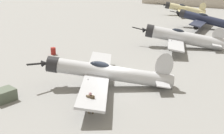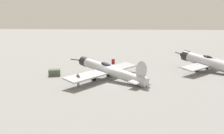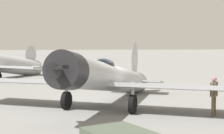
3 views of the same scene
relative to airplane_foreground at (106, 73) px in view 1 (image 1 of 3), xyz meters
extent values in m
plane|color=gray|center=(0.27, 0.47, -1.30)|extent=(400.00, 400.00, 0.00)
cylinder|color=#B7BABF|center=(0.27, 0.47, -0.04)|extent=(6.25, 9.62, 2.71)
cylinder|color=#232326|center=(-2.20, -3.83, 0.68)|extent=(1.70, 1.60, 1.45)
cone|color=#232326|center=(-2.53, -4.39, 0.78)|extent=(0.79, 0.82, 0.63)
cube|color=black|center=(-2.60, -4.52, 0.78)|extent=(0.65, 2.83, 0.43)
ellipsoid|color=black|center=(-0.24, -0.43, 0.63)|extent=(1.55, 1.92, 0.92)
cube|color=#ADAFB5|center=(-0.35, -0.60, -0.20)|extent=(12.06, 8.10, 0.47)
ellipsoid|color=#B7BABF|center=(2.43, 4.23, 0.65)|extent=(1.00, 1.62, 2.36)
cube|color=#ADAFB5|center=(2.33, 4.05, -0.58)|extent=(3.50, 2.65, 0.26)
cylinder|color=#999BA0|center=(0.66, -1.90, -0.45)|extent=(0.14, 0.14, 0.92)
cylinder|color=black|center=(0.66, -1.90, -0.90)|extent=(0.57, 0.79, 0.80)
cylinder|color=#999BA0|center=(-1.97, -0.38, -0.45)|extent=(0.14, 0.14, 0.92)
cylinder|color=black|center=(-1.97, -0.38, -0.90)|extent=(0.57, 0.79, 0.80)
cylinder|color=black|center=(2.74, 4.76, -1.16)|extent=(0.23, 0.29, 0.28)
cylinder|color=#B7BABF|center=(-6.63, 14.90, 0.02)|extent=(7.46, 8.34, 3.00)
cylinder|color=#232326|center=(-9.60, 11.44, 0.73)|extent=(2.02, 1.96, 1.80)
cone|color=#232326|center=(-10.03, 10.94, 0.83)|extent=(0.96, 0.95, 0.78)
cube|color=black|center=(-10.12, 10.83, 0.83)|extent=(2.69, 2.04, 0.59)
ellipsoid|color=black|center=(-7.25, 14.18, 0.83)|extent=(1.74, 1.85, 0.93)
cube|color=#ADAFB5|center=(-7.38, 14.03, -0.23)|extent=(9.91, 8.87, 0.46)
ellipsoid|color=#B7BABF|center=(-4.03, 17.94, 0.61)|extent=(1.23, 1.41, 2.01)
cube|color=#ADAFB5|center=(-4.16, 17.79, -0.48)|extent=(3.30, 3.05, 0.27)
cylinder|color=#999BA0|center=(-6.48, 12.51, -0.44)|extent=(0.14, 0.14, 0.92)
cylinder|color=black|center=(-6.48, 12.51, -0.90)|extent=(0.67, 0.74, 0.80)
cylinder|color=#999BA0|center=(-9.02, 14.69, -0.44)|extent=(0.14, 0.14, 0.92)
cylinder|color=black|center=(-9.02, 14.69, -0.90)|extent=(0.67, 0.74, 0.80)
cylinder|color=black|center=(-3.66, 18.37, -1.16)|extent=(0.26, 0.28, 0.28)
cylinder|color=#1E2338|center=(-14.46, 27.40, 0.21)|extent=(8.76, 6.51, 3.05)
cylinder|color=#232326|center=(-18.25, 24.85, 1.03)|extent=(1.79, 1.88, 1.63)
cone|color=#232326|center=(-18.79, 24.49, 1.15)|extent=(0.89, 0.88, 0.71)
cube|color=black|center=(-18.91, 24.41, 1.15)|extent=(2.09, 2.36, 0.62)
ellipsoid|color=black|center=(-15.25, 26.86, 0.97)|extent=(1.91, 1.63, 0.97)
cube|color=#282D42|center=(-15.41, 26.76, 0.04)|extent=(7.93, 10.56, 0.51)
cylinder|color=#999BA0|center=(-14.99, 25.12, -0.31)|extent=(0.14, 0.14, 1.18)
cylinder|color=black|center=(-14.99, 25.12, -0.90)|extent=(0.78, 0.61, 0.80)
cylinder|color=#999BA0|center=(-16.77, 27.76, -0.31)|extent=(0.14, 0.14, 1.18)
cylinder|color=black|center=(-16.77, 27.76, -0.90)|extent=(0.78, 0.61, 0.80)
cylinder|color=beige|center=(-28.65, 35.31, 0.09)|extent=(6.47, 7.94, 3.05)
cylinder|color=#232326|center=(-31.16, 31.97, 0.89)|extent=(1.93, 1.86, 1.67)
cone|color=#232326|center=(-31.56, 31.45, 1.02)|extent=(0.91, 0.91, 0.73)
cube|color=black|center=(-31.65, 31.33, 1.02)|extent=(2.52, 2.33, 0.72)
ellipsoid|color=black|center=(-29.17, 34.61, 0.86)|extent=(1.69, 1.89, 0.99)
cube|color=#C6BC89|center=(-29.28, 34.47, -0.10)|extent=(9.54, 7.78, 0.50)
ellipsoid|color=beige|center=(-26.43, 38.24, 0.64)|extent=(1.21, 1.54, 2.21)
cube|color=#C6BC89|center=(-26.55, 38.08, -0.52)|extent=(3.38, 2.93, 0.31)
cylinder|color=#999BA0|center=(-28.31, 33.08, -0.38)|extent=(0.14, 0.14, 1.05)
cylinder|color=black|center=(-28.31, 33.08, -0.90)|extent=(0.64, 0.76, 0.80)
cylinder|color=#999BA0|center=(-30.88, 35.02, -0.38)|extent=(0.14, 0.14, 1.05)
cylinder|color=black|center=(-30.88, 35.02, -0.90)|extent=(0.64, 0.76, 0.80)
cylinder|color=black|center=(-26.11, 38.66, -1.16)|extent=(0.25, 0.28, 0.28)
cylinder|color=brown|center=(3.61, -3.16, -0.90)|extent=(0.12, 0.12, 0.80)
cylinder|color=brown|center=(3.79, -2.94, -0.90)|extent=(0.12, 0.12, 0.80)
cube|color=brown|center=(3.70, -3.05, -0.22)|extent=(0.45, 0.47, 0.57)
sphere|color=#9D6C71|center=(3.70, -3.05, 0.19)|extent=(0.21, 0.21, 0.21)
cylinder|color=brown|center=(3.52, -3.25, -0.20)|extent=(0.09, 0.09, 0.54)
cylinder|color=brown|center=(3.87, -2.85, -0.20)|extent=(0.09, 0.09, 0.54)
cube|color=#4C5647|center=(-1.31, -8.02, -0.85)|extent=(1.73, 1.92, 0.90)
cylinder|color=maroon|center=(-11.73, -1.02, -0.88)|extent=(0.59, 0.59, 0.84)
torus|color=maroon|center=(-11.73, -1.02, -0.72)|extent=(0.63, 0.63, 0.04)
torus|color=maroon|center=(-11.73, -1.02, -1.05)|extent=(0.63, 0.63, 0.04)
camera|label=1|loc=(19.29, -9.80, 7.93)|focal=43.94mm
camera|label=2|loc=(28.18, 4.44, 6.19)|focal=35.83mm
camera|label=3|loc=(-3.02, -15.45, 1.53)|focal=54.69mm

